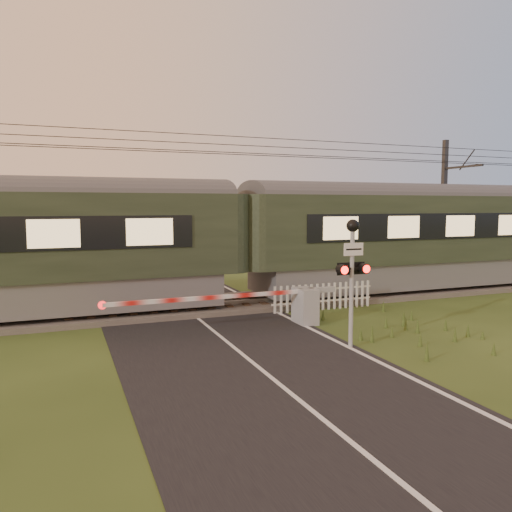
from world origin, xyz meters
name	(u,v)px	position (x,y,z in m)	size (l,w,h in m)	color
ground	(252,363)	(0.00, 0.00, 0.00)	(160.00, 160.00, 0.00)	#2C3D17
road	(256,365)	(0.02, -0.23, 0.01)	(6.00, 140.00, 0.03)	black
track_bed	(186,307)	(0.00, 6.50, 0.07)	(140.00, 3.40, 0.39)	#47423D
overhead_wires	(184,145)	(0.00, 6.50, 5.72)	(120.00, 0.62, 0.62)	black
train	(237,240)	(1.92, 6.50, 2.40)	(45.50, 3.14, 4.25)	slate
boom_gate	(295,305)	(2.59, 3.02, 0.63)	(7.13, 0.85, 1.14)	gray
crossing_signal	(352,260)	(2.81, 0.22, 2.27)	(0.84, 0.35, 3.31)	gray
picket_fence	(323,297)	(4.45, 4.60, 0.48)	(3.92, 0.08, 0.94)	silver
catenary_mast	(444,208)	(13.41, 8.72, 3.54)	(0.21, 2.46, 6.80)	#2D2D30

